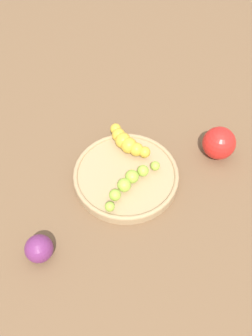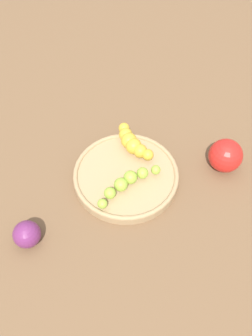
% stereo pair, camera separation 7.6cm
% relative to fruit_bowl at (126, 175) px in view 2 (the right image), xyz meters
% --- Properties ---
extents(ground_plane, '(2.40, 2.40, 0.00)m').
position_rel_fruit_bowl_xyz_m(ground_plane, '(0.00, 0.00, -0.01)').
color(ground_plane, brown).
extents(fruit_bowl, '(0.22, 0.22, 0.02)m').
position_rel_fruit_bowl_xyz_m(fruit_bowl, '(0.00, 0.00, 0.00)').
color(fruit_bowl, '#A08259').
rests_on(fruit_bowl, ground_plane).
extents(banana_green, '(0.13, 0.10, 0.03)m').
position_rel_fruit_bowl_xyz_m(banana_green, '(-0.03, -0.01, 0.02)').
color(banana_green, '#8CAD38').
rests_on(banana_green, fruit_bowl).
extents(banana_spotted, '(0.08, 0.09, 0.04)m').
position_rel_fruit_bowl_xyz_m(banana_spotted, '(0.07, 0.00, 0.02)').
color(banana_spotted, gold).
rests_on(banana_spotted, fruit_bowl).
extents(plum_purple, '(0.05, 0.05, 0.05)m').
position_rel_fruit_bowl_xyz_m(plum_purple, '(-0.19, 0.14, 0.01)').
color(plum_purple, '#662659').
rests_on(plum_purple, ground_plane).
extents(apple_red, '(0.07, 0.07, 0.07)m').
position_rel_fruit_bowl_xyz_m(apple_red, '(0.09, -0.19, 0.02)').
color(apple_red, red).
rests_on(apple_red, ground_plane).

